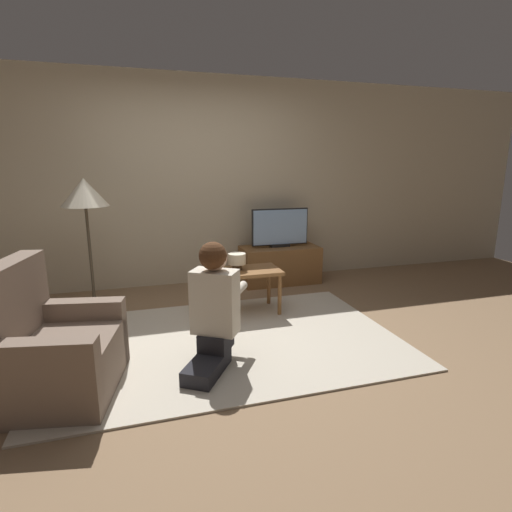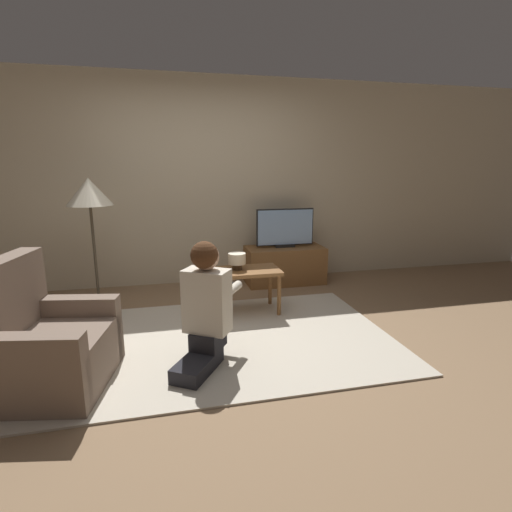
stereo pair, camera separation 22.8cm
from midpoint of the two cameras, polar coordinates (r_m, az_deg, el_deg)
ground_plane at (r=3.62m, az=-2.92°, el=-12.02°), size 10.00×10.00×0.00m
wall_back at (r=5.19m, az=-7.03°, el=10.37°), size 10.00×0.06×2.60m
rug at (r=3.61m, az=-2.92°, el=-11.91°), size 2.97×1.98×0.02m
tv_stand at (r=5.25m, az=5.34°, el=-1.29°), size 1.01×0.49×0.48m
tv at (r=5.15m, az=5.44°, el=4.04°), size 0.76×0.08×0.50m
coffee_table at (r=4.11m, az=-0.36°, el=-2.83°), size 0.77×0.43×0.47m
floor_lamp at (r=4.45m, az=-21.34°, el=7.85°), size 0.46×0.46×1.39m
armchair at (r=3.12m, az=-25.95°, el=-11.68°), size 0.86×0.96×0.92m
person_kneeling at (r=3.05m, az=-5.06°, el=-6.80°), size 0.65×0.83×0.96m
table_lamp at (r=4.08m, az=-1.15°, el=-0.54°), size 0.18×0.18×0.17m
remote at (r=3.97m, az=-2.63°, el=-2.32°), size 0.04×0.15×0.02m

